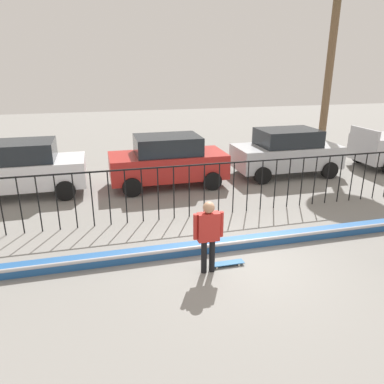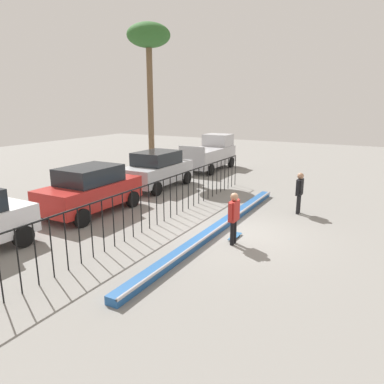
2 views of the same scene
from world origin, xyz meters
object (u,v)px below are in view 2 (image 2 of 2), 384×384
object	(u,v)px
skateboard	(235,236)
parked_car_red	(90,189)
parked_car_silver	(157,169)
pickup_truck	(210,154)
palm_tree_tall	(149,43)
camera_operator	(300,189)
skateboarder	(234,214)

from	to	relation	value
skateboard	parked_car_red	bearing A→B (deg)	103.86
parked_car_silver	pickup_truck	size ratio (longest dim) A/B	0.91
pickup_truck	palm_tree_tall	size ratio (longest dim) A/B	0.53
pickup_truck	palm_tree_tall	xyz separation A→B (m)	(-2.74, 2.77, 6.74)
camera_operator	palm_tree_tall	distance (m)	13.08
camera_operator	palm_tree_tall	xyz separation A→B (m)	(4.44, 10.27, 6.78)
camera_operator	pickup_truck	distance (m)	10.38
parked_car_silver	palm_tree_tall	world-z (taller)	palm_tree_tall
palm_tree_tall	pickup_truck	bearing A→B (deg)	-45.41
skateboard	parked_car_red	xyz separation A→B (m)	(-0.17, 6.19, 0.91)
camera_operator	parked_car_silver	bearing A→B (deg)	-38.00
parked_car_red	pickup_truck	size ratio (longest dim) A/B	0.91
skateboard	palm_tree_tall	size ratio (longest dim) A/B	0.09
skateboard	palm_tree_tall	distance (m)	14.47
parked_car_red	parked_car_silver	size ratio (longest dim) A/B	1.00
parked_car_red	parked_car_silver	bearing A→B (deg)	4.63
parked_car_red	pickup_truck	distance (m)	11.12
skateboard	pickup_truck	bearing A→B (deg)	42.25
parked_car_silver	palm_tree_tall	size ratio (longest dim) A/B	0.48
skateboarder	palm_tree_tall	size ratio (longest dim) A/B	0.19
parked_car_silver	pickup_truck	xyz separation A→B (m)	(6.11, -0.08, 0.06)
camera_operator	palm_tree_tall	world-z (taller)	palm_tree_tall
parked_car_red	palm_tree_tall	xyz separation A→B (m)	(8.38, 2.89, 6.81)
camera_operator	parked_car_silver	size ratio (longest dim) A/B	0.39
skateboard	camera_operator	size ratio (longest dim) A/B	0.48
skateboarder	pickup_truck	size ratio (longest dim) A/B	0.36
palm_tree_tall	parked_car_red	bearing A→B (deg)	-160.99
camera_operator	parked_car_red	xyz separation A→B (m)	(-3.94, 7.38, -0.03)
skateboard	pickup_truck	size ratio (longest dim) A/B	0.17
skateboarder	skateboard	xyz separation A→B (m)	(0.50, 0.14, -0.94)
skateboarder	palm_tree_tall	xyz separation A→B (m)	(8.72, 9.22, 6.78)
camera_operator	parked_car_red	size ratio (longest dim) A/B	0.39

